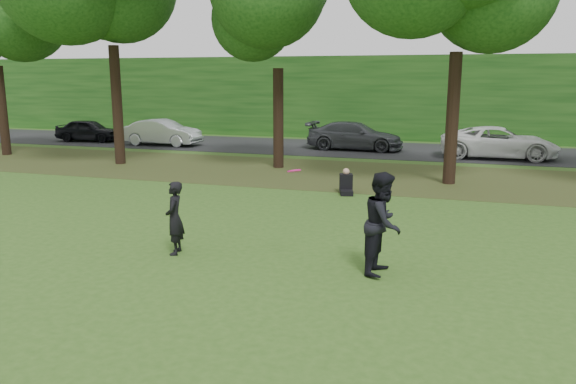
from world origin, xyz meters
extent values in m
plane|color=#2F5219|center=(0.00, 0.00, 0.00)|extent=(120.00, 120.00, 0.00)
cube|color=#443018|center=(0.00, 13.00, 0.01)|extent=(60.00, 7.00, 0.01)
cube|color=black|center=(0.00, 21.00, 0.01)|extent=(70.00, 7.00, 0.02)
cube|color=#154212|center=(0.00, 27.00, 2.50)|extent=(70.00, 3.00, 5.00)
imported|color=black|center=(-1.42, 2.07, 0.80)|extent=(0.53, 0.67, 1.60)
imported|color=black|center=(3.04, 2.21, 1.01)|extent=(0.88, 1.06, 2.01)
imported|color=black|center=(-16.72, 19.66, 0.67)|extent=(3.93, 1.88, 1.30)
imported|color=#B9BDC2|center=(-11.59, 19.27, 0.73)|extent=(4.34, 1.53, 1.43)
imported|color=#3E4146|center=(-1.01, 20.56, 0.74)|extent=(5.02, 2.13, 1.44)
imported|color=silver|center=(6.01, 19.50, 0.75)|extent=(5.34, 2.55, 1.47)
cylinder|color=#FF158E|center=(1.30, 1.97, 1.98)|extent=(0.29, 0.30, 0.13)
cube|color=black|center=(0.88, 9.28, 0.08)|extent=(0.54, 0.65, 0.16)
cube|color=black|center=(0.80, 9.55, 0.36)|extent=(0.50, 0.44, 0.56)
sphere|color=tan|center=(0.80, 9.55, 0.72)|extent=(0.22, 0.22, 0.22)
cylinder|color=black|center=(-17.00, 13.60, 2.14)|extent=(0.44, 0.44, 4.28)
cylinder|color=black|center=(-10.00, 12.80, 2.54)|extent=(0.44, 0.44, 5.08)
cylinder|color=black|center=(-3.00, 13.90, 2.06)|extent=(0.44, 0.44, 4.12)
cylinder|color=black|center=(4.00, 12.30, 2.31)|extent=(0.44, 0.44, 4.62)
camera|label=1|loc=(4.43, -8.38, 3.80)|focal=35.00mm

